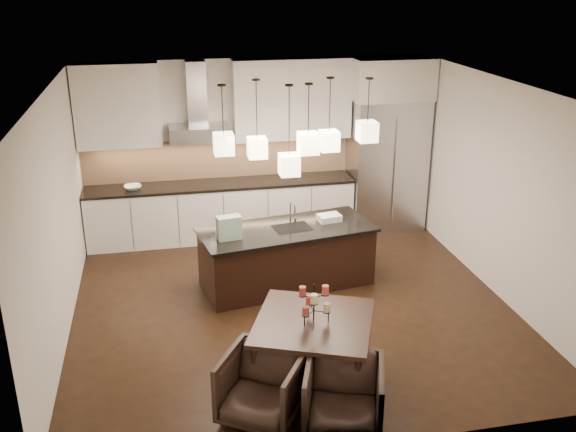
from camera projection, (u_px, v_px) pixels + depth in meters
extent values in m
cube|color=black|center=(291.00, 304.00, 8.34)|extent=(5.50, 5.50, 0.02)
cube|color=white|center=(292.00, 87.00, 7.33)|extent=(5.50, 5.50, 0.02)
cube|color=silver|center=(256.00, 146.00, 10.36)|extent=(5.50, 0.02, 2.80)
cube|color=silver|center=(360.00, 313.00, 5.31)|extent=(5.50, 0.02, 2.80)
cube|color=silver|center=(55.00, 219.00, 7.32)|extent=(0.02, 5.50, 2.80)
cube|color=silver|center=(498.00, 188.00, 8.36)|extent=(0.02, 5.50, 2.80)
cube|color=#B7B7BA|center=(386.00, 164.00, 10.52)|extent=(1.20, 0.72, 2.15)
cube|color=silver|center=(391.00, 78.00, 10.02)|extent=(1.26, 0.72, 0.65)
cube|color=silver|center=(222.00, 211.00, 10.28)|extent=(4.21, 0.62, 0.88)
cube|color=black|center=(221.00, 184.00, 10.12)|extent=(4.21, 0.66, 0.04)
cube|color=tan|center=(218.00, 159.00, 10.27)|extent=(4.21, 0.02, 0.63)
cube|color=silver|center=(117.00, 106.00, 9.51)|extent=(1.25, 0.35, 1.25)
cube|color=silver|center=(292.00, 99.00, 10.01)|extent=(1.85, 0.35, 1.25)
cube|color=#B7B7BA|center=(199.00, 133.00, 9.81)|extent=(0.90, 0.52, 0.24)
cube|color=#B7B7BA|center=(196.00, 93.00, 9.70)|extent=(0.30, 0.28, 0.96)
imported|color=silver|center=(133.00, 187.00, 9.80)|extent=(0.29, 0.29, 0.06)
cube|color=black|center=(287.00, 257.00, 8.74)|extent=(2.37, 1.26, 0.79)
cube|color=black|center=(287.00, 229.00, 8.59)|extent=(2.45, 1.34, 0.04)
cube|color=#2D6D3A|center=(229.00, 228.00, 8.19)|extent=(0.33, 0.21, 0.31)
cube|color=silver|center=(329.00, 218.00, 8.81)|extent=(0.34, 0.26, 0.09)
cylinder|color=#F2E49B|center=(327.00, 307.00, 6.48)|extent=(0.09, 0.09, 0.09)
cylinder|color=#CD473A|center=(309.00, 300.00, 6.62)|extent=(0.09, 0.09, 0.09)
cylinder|color=#9B3E39|center=(306.00, 311.00, 6.41)|extent=(0.09, 0.09, 0.09)
cylinder|color=#CD473A|center=(325.00, 290.00, 6.51)|extent=(0.09, 0.09, 0.09)
cylinder|color=#9B3E39|center=(302.00, 291.00, 6.49)|extent=(0.09, 0.09, 0.09)
cylinder|color=#F2E49B|center=(314.00, 299.00, 6.34)|extent=(0.09, 0.09, 0.09)
imported|color=black|center=(262.00, 387.00, 6.12)|extent=(1.01, 1.02, 0.68)
imported|color=black|center=(344.00, 396.00, 5.98)|extent=(0.93, 0.94, 0.68)
cube|color=beige|center=(224.00, 144.00, 7.81)|extent=(0.24, 0.24, 0.26)
cube|color=beige|center=(257.00, 148.00, 8.24)|extent=(0.24, 0.24, 0.26)
cube|color=beige|center=(308.00, 143.00, 7.91)|extent=(0.24, 0.24, 0.26)
cube|color=beige|center=(329.00, 141.00, 8.37)|extent=(0.24, 0.24, 0.26)
cube|color=beige|center=(367.00, 131.00, 8.27)|extent=(0.24, 0.24, 0.26)
cube|color=beige|center=(289.00, 165.00, 7.90)|extent=(0.24, 0.24, 0.26)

